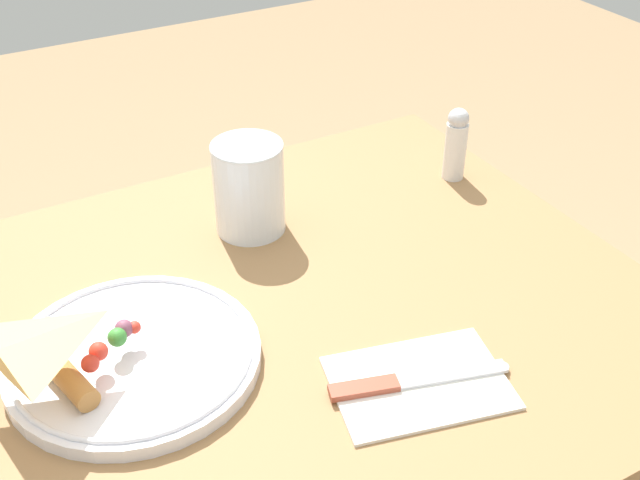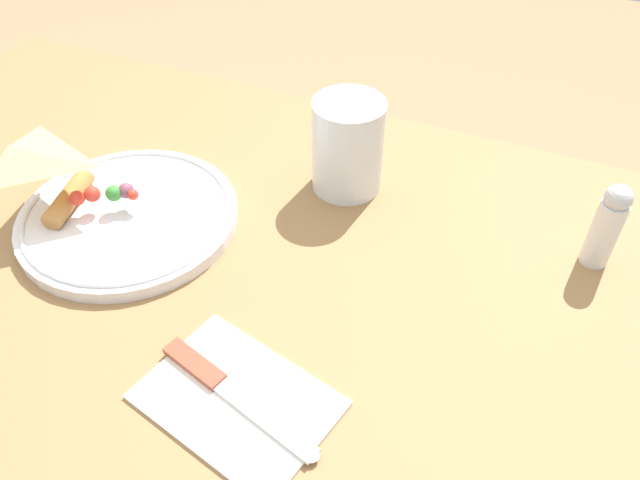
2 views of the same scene
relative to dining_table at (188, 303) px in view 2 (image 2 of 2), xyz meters
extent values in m
cube|color=olive|center=(0.00, 0.00, 0.10)|extent=(1.07, 0.71, 0.03)
cube|color=brown|center=(-0.49, 0.31, -0.27)|extent=(0.06, 0.06, 0.71)
cube|color=brown|center=(0.49, 0.31, -0.27)|extent=(0.06, 0.06, 0.71)
cylinder|color=white|center=(-0.06, 0.00, 0.13)|extent=(0.26, 0.26, 0.02)
torus|color=white|center=(-0.06, 0.00, 0.14)|extent=(0.25, 0.25, 0.01)
pyramid|color=#E0B266|center=(-0.08, 0.00, 0.15)|extent=(0.13, 0.12, 0.02)
cylinder|color=#B77A3D|center=(-0.13, -0.02, 0.15)|extent=(0.04, 0.09, 0.02)
sphere|color=red|center=(-0.11, -0.02, 0.16)|extent=(0.02, 0.02, 0.02)
sphere|color=#388433|center=(-0.07, 0.00, 0.16)|extent=(0.02, 0.02, 0.02)
sphere|color=#7A4256|center=(-0.06, 0.01, 0.16)|extent=(0.02, 0.02, 0.02)
sphere|color=red|center=(-0.05, 0.01, 0.16)|extent=(0.01, 0.01, 0.01)
sphere|color=red|center=(-0.10, -0.01, 0.16)|extent=(0.02, 0.02, 0.02)
cylinder|color=white|center=(0.15, 0.17, 0.18)|extent=(0.09, 0.09, 0.12)
cylinder|color=#F4CC66|center=(0.15, 0.17, 0.17)|extent=(0.08, 0.08, 0.11)
torus|color=white|center=(0.15, 0.17, 0.24)|extent=(0.09, 0.09, 0.00)
cube|color=white|center=(0.18, -0.17, 0.12)|extent=(0.20, 0.16, 0.00)
cube|color=#99422D|center=(0.12, -0.15, 0.13)|extent=(0.07, 0.04, 0.01)
cube|color=silver|center=(0.21, -0.18, 0.13)|extent=(0.12, 0.05, 0.00)
ellipsoid|color=silver|center=(0.26, -0.19, 0.13)|extent=(0.02, 0.02, 0.00)
cylinder|color=silver|center=(0.46, 0.15, 0.16)|extent=(0.03, 0.03, 0.08)
sphere|color=silver|center=(0.46, 0.15, 0.21)|extent=(0.03, 0.03, 0.03)
camera|label=1|loc=(-0.19, -0.63, 0.70)|focal=45.00mm
camera|label=2|loc=(0.37, -0.43, 0.62)|focal=35.00mm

